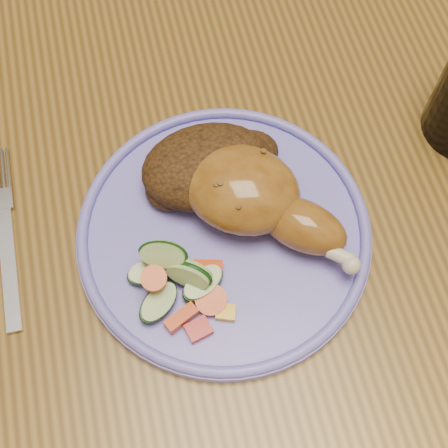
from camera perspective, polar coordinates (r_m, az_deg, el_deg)
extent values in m
plane|color=#523A1C|center=(1.31, 3.17, -11.77)|extent=(4.00, 4.00, 0.00)
cube|color=brown|center=(0.63, 6.52, 4.23)|extent=(0.90, 1.40, 0.04)
cube|color=#4C2D16|center=(1.19, -2.95, 19.64)|extent=(0.42, 0.42, 0.04)
cylinder|color=#4C2D16|center=(1.25, -8.81, 4.94)|extent=(0.04, 0.04, 0.41)
cylinder|color=#4C2D16|center=(1.47, -11.26, 16.75)|extent=(0.04, 0.04, 0.41)
cylinder|color=#4C2D16|center=(1.29, 7.17, 8.19)|extent=(0.04, 0.04, 0.41)
cylinder|color=#4C2D16|center=(1.50, 3.03, 19.41)|extent=(0.04, 0.04, 0.41)
cylinder|color=#726BD8|center=(0.57, 0.00, -0.91)|extent=(0.27, 0.27, 0.01)
torus|color=#726BD8|center=(0.56, 0.00, -0.44)|extent=(0.26, 0.26, 0.01)
ellipsoid|color=#925E1E|center=(0.55, 1.59, 3.23)|extent=(0.14, 0.13, 0.06)
ellipsoid|color=#925E1E|center=(0.54, 7.18, -0.13)|extent=(0.09, 0.09, 0.04)
sphere|color=beige|center=(0.54, 11.57, -3.70)|extent=(0.02, 0.02, 0.02)
ellipsoid|color=#402710|center=(0.57, -1.54, 5.25)|extent=(0.12, 0.09, 0.05)
ellipsoid|color=#402710|center=(0.58, 2.11, 6.44)|extent=(0.06, 0.05, 0.03)
ellipsoid|color=#402710|center=(0.57, -4.76, 3.26)|extent=(0.05, 0.04, 0.02)
cube|color=#A50A05|center=(0.53, -2.34, -9.60)|extent=(0.02, 0.02, 0.01)
cube|color=#E5A507|center=(0.53, 0.17, -8.08)|extent=(0.02, 0.02, 0.01)
cube|color=#E43C07|center=(0.53, -3.92, -8.58)|extent=(0.03, 0.02, 0.01)
cylinder|color=#E43C07|center=(0.53, -1.21, -6.98)|extent=(0.03, 0.03, 0.01)
cylinder|color=#E43C07|center=(0.52, -6.42, -4.99)|extent=(0.02, 0.02, 0.01)
cube|color=#E43C07|center=(0.54, -1.48, -3.95)|extent=(0.03, 0.02, 0.01)
cylinder|color=#B1CB84|center=(0.53, -6.03, -7.15)|extent=(0.06, 0.06, 0.02)
cylinder|color=#B1CB84|center=(0.54, -6.69, -4.39)|extent=(0.04, 0.04, 0.02)
cylinder|color=#B1CB84|center=(0.53, -3.20, -4.53)|extent=(0.05, 0.04, 0.04)
cylinder|color=#B1CB84|center=(0.52, -5.59, -2.74)|extent=(0.05, 0.05, 0.04)
cylinder|color=#B1CB84|center=(0.53, -1.95, -5.46)|extent=(0.05, 0.05, 0.02)
cube|color=silver|center=(0.59, -19.05, -3.79)|extent=(0.01, 0.12, 0.00)
cube|color=silver|center=(0.62, -19.56, 2.14)|extent=(0.02, 0.07, 0.00)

